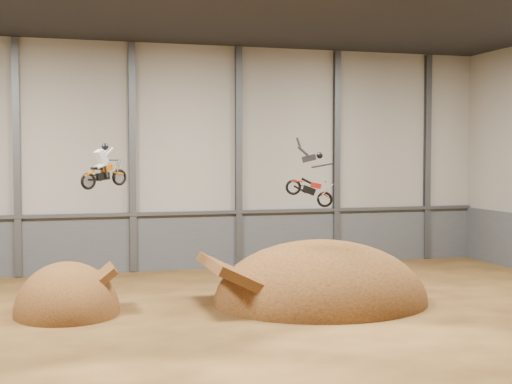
% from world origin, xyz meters
% --- Properties ---
extents(floor, '(40.00, 40.00, 0.00)m').
position_xyz_m(floor, '(0.00, 0.00, 0.00)').
color(floor, '#442B12').
rests_on(floor, ground).
extents(back_wall, '(40.00, 0.10, 14.00)m').
position_xyz_m(back_wall, '(0.00, 15.00, 7.00)').
color(back_wall, '#9D978B').
rests_on(back_wall, ground).
extents(lower_band_back, '(39.80, 0.18, 3.50)m').
position_xyz_m(lower_band_back, '(0.00, 14.90, 1.75)').
color(lower_band_back, '#4A4D51').
rests_on(lower_band_back, ground).
extents(steel_rail, '(39.80, 0.35, 0.20)m').
position_xyz_m(steel_rail, '(0.00, 14.75, 3.55)').
color(steel_rail, '#47494F').
rests_on(steel_rail, lower_band_back).
extents(steel_column_1, '(0.40, 0.36, 13.90)m').
position_xyz_m(steel_column_1, '(-10.00, 14.80, 7.00)').
color(steel_column_1, '#47494F').
rests_on(steel_column_1, ground).
extents(steel_column_2, '(0.40, 0.36, 13.90)m').
position_xyz_m(steel_column_2, '(-3.33, 14.80, 7.00)').
color(steel_column_2, '#47494F').
rests_on(steel_column_2, ground).
extents(steel_column_3, '(0.40, 0.36, 13.90)m').
position_xyz_m(steel_column_3, '(3.33, 14.80, 7.00)').
color(steel_column_3, '#47494F').
rests_on(steel_column_3, ground).
extents(steel_column_4, '(0.40, 0.36, 13.90)m').
position_xyz_m(steel_column_4, '(10.00, 14.80, 7.00)').
color(steel_column_4, '#47494F').
rests_on(steel_column_4, ground).
extents(steel_column_5, '(0.40, 0.36, 13.90)m').
position_xyz_m(steel_column_5, '(16.67, 14.80, 7.00)').
color(steel_column_5, '#47494F').
rests_on(steel_column_5, ground).
extents(takeoff_ramp, '(4.70, 5.43, 4.70)m').
position_xyz_m(takeoff_ramp, '(-7.46, 4.07, 0.00)').
color(takeoff_ramp, '#432510').
rests_on(takeoff_ramp, ground).
extents(landing_ramp, '(10.51, 9.30, 6.06)m').
position_xyz_m(landing_ramp, '(4.47, 3.29, 0.00)').
color(landing_ramp, '#432510').
rests_on(landing_ramp, ground).
extents(fmx_rider_a, '(2.64, 2.02, 2.32)m').
position_xyz_m(fmx_rider_a, '(-5.76, 3.56, 6.78)').
color(fmx_rider_a, '#C25800').
extents(fmx_rider_b, '(3.77, 1.99, 3.45)m').
position_xyz_m(fmx_rider_b, '(3.13, 1.70, 6.36)').
color(fmx_rider_b, red).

